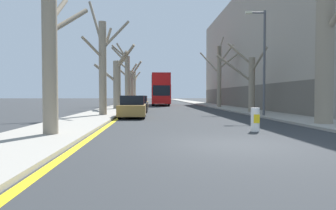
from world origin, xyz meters
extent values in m
plane|color=#2B2D30|center=(0.00, 0.00, 0.00)|extent=(300.00, 300.00, 0.00)
cube|color=gray|center=(-6.33, 50.00, 0.06)|extent=(3.16, 120.00, 0.12)
cube|color=gray|center=(6.33, 50.00, 0.06)|extent=(3.16, 120.00, 0.12)
cube|color=#9E9384|center=(12.91, 27.33, 6.86)|extent=(10.00, 38.95, 13.72)
cube|color=#5E584F|center=(7.89, 27.33, 1.25)|extent=(0.12, 38.17, 2.50)
cube|color=yellow|center=(-4.57, 50.00, 0.00)|extent=(0.24, 120.00, 0.01)
cylinder|color=gray|center=(-5.99, 1.97, 2.99)|extent=(0.52, 0.52, 5.98)
cylinder|color=gray|center=(-5.93, 2.74, 4.64)|extent=(0.33, 1.67, 1.38)
cylinder|color=gray|center=(-5.54, 2.83, 4.29)|extent=(1.10, 1.89, 1.40)
cylinder|color=gray|center=(-5.84, 12.52, 3.31)|extent=(0.53, 0.53, 6.62)
cylinder|color=gray|center=(-6.39, 13.10, 6.61)|extent=(1.35, 1.41, 3.49)
cylinder|color=gray|center=(-5.62, 13.06, 5.32)|extent=(0.67, 1.30, 2.22)
cylinder|color=gray|center=(-4.95, 12.79, 5.77)|extent=(1.96, 0.76, 2.17)
cylinder|color=gray|center=(-5.94, 13.19, 5.26)|extent=(0.41, 1.53, 2.10)
cylinder|color=gray|center=(-6.38, 11.79, 4.68)|extent=(1.29, 1.65, 1.34)
cylinder|color=gray|center=(-5.99, 22.73, 2.53)|extent=(0.78, 0.78, 5.05)
cylinder|color=gray|center=(-5.05, 21.86, 5.35)|extent=(2.20, 2.06, 2.42)
cylinder|color=gray|center=(-5.43, 21.96, 5.13)|extent=(1.43, 1.82, 1.64)
cylinder|color=gray|center=(-7.05, 22.24, 3.71)|extent=(2.39, 1.29, 1.97)
cylinder|color=gray|center=(-5.72, 33.20, 3.46)|extent=(0.70, 0.70, 6.93)
cylinder|color=gray|center=(-6.77, 33.24, 7.46)|extent=(2.28, 0.33, 2.10)
cylinder|color=gray|center=(-6.43, 33.75, 5.76)|extent=(1.69, 1.38, 1.44)
cylinder|color=gray|center=(-6.43, 33.14, 7.54)|extent=(1.65, 0.38, 2.39)
cylinder|color=gray|center=(-6.78, 33.13, 7.01)|extent=(2.31, 0.38, 2.34)
cylinder|color=gray|center=(-5.97, 43.75, 2.88)|extent=(0.89, 0.89, 5.77)
cylinder|color=gray|center=(-7.02, 43.49, 5.18)|extent=(2.37, 0.86, 2.24)
cylinder|color=gray|center=(-6.37, 44.18, 4.66)|extent=(1.18, 1.26, 1.65)
cylinder|color=gray|center=(-5.44, 43.59, 6.15)|extent=(1.40, 0.68, 1.79)
cylinder|color=gray|center=(-5.03, 42.78, 5.91)|extent=(2.27, 2.31, 2.81)
cylinder|color=gray|center=(-5.90, 53.82, 3.19)|extent=(0.69, 0.69, 6.38)
cylinder|color=gray|center=(-6.28, 52.98, 5.14)|extent=(1.02, 1.90, 1.50)
cylinder|color=gray|center=(-5.27, 53.22, 5.55)|extent=(1.55, 1.48, 1.62)
cylinder|color=gray|center=(-6.66, 54.36, 5.87)|extent=(1.82, 1.39, 2.77)
cylinder|color=gray|center=(-5.65, 55.13, 4.81)|extent=(0.77, 2.79, 1.94)
cylinder|color=gray|center=(5.89, 5.29, 3.39)|extent=(0.82, 0.82, 6.78)
cylinder|color=gray|center=(6.44, 5.87, 6.02)|extent=(1.46, 1.54, 2.27)
cylinder|color=gray|center=(5.97, 15.87, 2.33)|extent=(0.53, 0.53, 4.65)
cylinder|color=gray|center=(6.09, 14.62, 4.27)|extent=(0.45, 2.62, 1.78)
cylinder|color=gray|center=(4.46, 15.81, 3.71)|extent=(3.12, 0.31, 2.28)
cylinder|color=gray|center=(5.00, 16.05, 4.93)|extent=(2.08, 0.57, 1.94)
cylinder|color=gray|center=(5.73, 26.85, 3.70)|extent=(0.52, 0.52, 7.39)
cylinder|color=gray|center=(6.29, 25.83, 6.25)|extent=(1.32, 2.22, 2.03)
cylinder|color=gray|center=(4.73, 27.66, 5.44)|extent=(2.22, 1.84, 2.84)
cylinder|color=gray|center=(7.12, 26.62, 5.83)|extent=(2.91, 0.66, 2.35)
cylinder|color=gray|center=(5.59, 26.43, 6.46)|extent=(0.51, 1.04, 1.71)
cylinder|color=gray|center=(6.32, 28.31, 7.97)|extent=(1.39, 3.08, 2.19)
cube|color=red|center=(-1.05, 36.64, 1.63)|extent=(2.57, 11.33, 2.56)
cube|color=red|center=(-1.05, 36.64, 3.66)|extent=(2.52, 11.10, 1.51)
cube|color=#A91111|center=(-1.05, 36.64, 4.48)|extent=(2.52, 11.10, 0.12)
cube|color=black|center=(-1.05, 36.64, 2.12)|extent=(2.60, 9.97, 1.33)
cube|color=black|center=(-1.05, 36.64, 3.74)|extent=(2.60, 9.97, 1.15)
cube|color=black|center=(-1.05, 30.99, 2.12)|extent=(2.31, 0.06, 1.40)
cylinder|color=black|center=(-2.16, 33.24, 0.55)|extent=(0.30, 1.10, 1.10)
cylinder|color=black|center=(0.06, 33.24, 0.55)|extent=(0.30, 1.10, 1.10)
cylinder|color=black|center=(-2.16, 39.81, 0.55)|extent=(0.30, 1.10, 1.10)
cylinder|color=black|center=(0.06, 39.81, 0.55)|extent=(0.30, 1.10, 1.10)
cube|color=olive|center=(-3.68, 11.14, 0.52)|extent=(1.71, 3.94, 0.68)
cube|color=black|center=(-3.68, 11.38, 1.16)|extent=(1.51, 2.05, 0.61)
cylinder|color=black|center=(-4.42, 9.96, 0.33)|extent=(0.20, 0.67, 0.67)
cylinder|color=black|center=(-2.93, 9.96, 0.33)|extent=(0.20, 0.67, 0.67)
cylinder|color=black|center=(-4.42, 12.32, 0.33)|extent=(0.20, 0.67, 0.67)
cylinder|color=black|center=(-2.93, 12.32, 0.33)|extent=(0.20, 0.67, 0.67)
cube|color=black|center=(-3.68, 17.42, 0.50)|extent=(1.83, 3.98, 0.63)
cube|color=black|center=(-3.68, 17.66, 1.14)|extent=(1.61, 2.07, 0.64)
cylinder|color=black|center=(-4.48, 16.22, 0.31)|extent=(0.20, 0.62, 0.62)
cylinder|color=black|center=(-2.87, 16.22, 0.31)|extent=(0.20, 0.62, 0.62)
cylinder|color=black|center=(-4.48, 18.61, 0.31)|extent=(0.20, 0.62, 0.62)
cylinder|color=black|center=(-2.87, 18.61, 0.31)|extent=(0.20, 0.62, 0.62)
cube|color=olive|center=(-3.68, 23.10, 0.51)|extent=(1.84, 4.48, 0.66)
cube|color=black|center=(-3.68, 23.37, 1.14)|extent=(1.62, 2.33, 0.59)
cylinder|color=black|center=(-4.49, 21.76, 0.32)|extent=(0.20, 0.65, 0.65)
cylinder|color=black|center=(-2.87, 21.76, 0.32)|extent=(0.20, 0.65, 0.65)
cylinder|color=black|center=(-4.49, 24.45, 0.32)|extent=(0.20, 0.65, 0.65)
cylinder|color=black|center=(-2.87, 24.45, 0.32)|extent=(0.20, 0.65, 0.65)
cylinder|color=#4C4F54|center=(5.22, 11.22, 3.60)|extent=(0.16, 0.16, 7.20)
cylinder|color=#4C4F54|center=(4.67, 11.22, 7.05)|extent=(1.10, 0.11, 0.11)
cube|color=beige|center=(4.12, 11.22, 7.05)|extent=(0.44, 0.20, 0.16)
cylinder|color=white|center=(1.78, 3.23, 0.48)|extent=(0.35, 0.35, 0.97)
cube|color=yellow|center=(1.78, 3.05, 0.53)|extent=(0.25, 0.01, 0.35)
camera|label=1|loc=(-2.48, -8.72, 1.47)|focal=32.00mm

